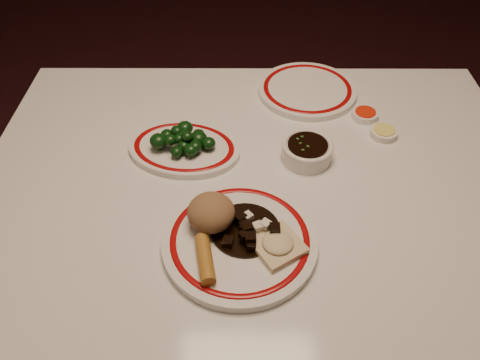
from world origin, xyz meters
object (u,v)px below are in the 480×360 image
object	(u,v)px
broccoli_plate	(184,148)
stirfry_heap	(245,229)
fried_wonton	(278,244)
spring_roll	(205,259)
main_plate	(240,241)
rice_mound	(211,212)
dining_table	(256,210)
broccoli_pile	(184,139)
soy_bowl	(307,152)

from	to	relation	value
broccoli_plate	stirfry_heap	bearing A→B (deg)	-61.36
fried_wonton	stirfry_heap	size ratio (longest dim) A/B	0.86
spring_roll	stirfry_heap	size ratio (longest dim) A/B	0.74
main_plate	rice_mound	bearing A→B (deg)	147.08
rice_mound	broccoli_plate	size ratio (longest dim) A/B	0.31
dining_table	stirfry_heap	distance (m)	0.20
stirfry_heap	broccoli_plate	size ratio (longest dim) A/B	0.46
fried_wonton	broccoli_plate	xyz separation A→B (m)	(-0.20, 0.29, -0.02)
spring_roll	main_plate	bearing A→B (deg)	32.73
main_plate	fried_wonton	size ratio (longest dim) A/B	2.61
dining_table	rice_mound	distance (m)	0.21
broccoli_pile	soy_bowl	distance (m)	0.27
fried_wonton	broccoli_plate	distance (m)	0.35
rice_mound	broccoli_plate	world-z (taller)	rice_mound
main_plate	stirfry_heap	size ratio (longest dim) A/B	2.25
rice_mound	soy_bowl	world-z (taller)	rice_mound
broccoli_plate	rice_mound	bearing A→B (deg)	-72.15
stirfry_heap	rice_mound	bearing A→B (deg)	162.09
stirfry_heap	soy_bowl	world-z (taller)	stirfry_heap
spring_roll	broccoli_pile	bearing A→B (deg)	91.06
stirfry_heap	broccoli_pile	bearing A→B (deg)	118.49
dining_table	rice_mound	world-z (taller)	rice_mound
dining_table	soy_bowl	bearing A→B (deg)	32.97
fried_wonton	rice_mound	bearing A→B (deg)	155.02
rice_mound	fried_wonton	xyz separation A→B (m)	(0.12, -0.06, -0.02)
rice_mound	stirfry_heap	size ratio (longest dim) A/B	0.68
broccoli_plate	broccoli_pile	world-z (taller)	broccoli_pile
dining_table	spring_roll	distance (m)	0.27
rice_mound	broccoli_plate	bearing A→B (deg)	107.85
spring_roll	stirfry_heap	world-z (taller)	stirfry_heap
fried_wonton	soy_bowl	world-z (taller)	same
dining_table	broccoli_plate	world-z (taller)	broccoli_plate
dining_table	rice_mound	size ratio (longest dim) A/B	13.45
stirfry_heap	soy_bowl	distance (m)	0.26
rice_mound	broccoli_pile	bearing A→B (deg)	107.59
main_plate	broccoli_pile	world-z (taller)	broccoli_pile
main_plate	soy_bowl	world-z (taller)	soy_bowl
soy_bowl	broccoli_pile	bearing A→B (deg)	175.34
fried_wonton	broccoli_pile	world-z (taller)	broccoli_pile
rice_mound	broccoli_pile	xyz separation A→B (m)	(-0.07, 0.23, -0.01)
soy_bowl	spring_roll	bearing A→B (deg)	-124.95
spring_roll	fried_wonton	size ratio (longest dim) A/B	0.86
broccoli_pile	soy_bowl	world-z (taller)	broccoli_pile
broccoli_plate	soy_bowl	world-z (taller)	soy_bowl
dining_table	fried_wonton	world-z (taller)	fried_wonton
dining_table	broccoli_pile	xyz separation A→B (m)	(-0.16, 0.09, 0.13)
spring_roll	soy_bowl	size ratio (longest dim) A/B	0.87
main_plate	broccoli_plate	distance (m)	0.29
soy_bowl	rice_mound	bearing A→B (deg)	-134.25
rice_mound	spring_roll	distance (m)	0.09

